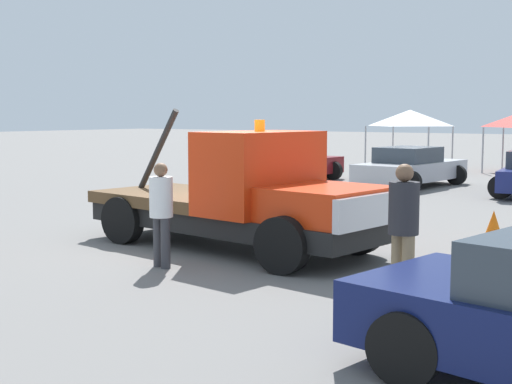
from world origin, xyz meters
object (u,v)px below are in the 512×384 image
at_px(person_near_truck, 404,222).
at_px(person_at_hood, 161,207).
at_px(parked_car_maroon, 290,164).
at_px(traffic_cone, 494,225).
at_px(parked_car_silver, 411,168).
at_px(tow_truck, 248,199).
at_px(canopy_tent_white, 410,118).

xyz_separation_m(person_near_truck, person_at_hood, (-3.88, -0.36, -0.07)).
height_order(parked_car_maroon, traffic_cone, parked_car_maroon).
bearing_deg(person_at_hood, person_near_truck, -72.97).
xyz_separation_m(person_at_hood, parked_car_silver, (-1.77, 14.03, -0.31)).
xyz_separation_m(tow_truck, person_at_hood, (-0.30, -1.91, 0.04)).
height_order(parked_car_maroon, parked_car_silver, same).
bearing_deg(person_near_truck, traffic_cone, 31.38).
bearing_deg(canopy_tent_white, traffic_cone, -62.18).
bearing_deg(tow_truck, parked_car_silver, 106.55).
xyz_separation_m(person_near_truck, traffic_cone, (-0.42, 5.32, -0.77)).
distance_m(tow_truck, canopy_tent_white, 21.45).
relative_size(tow_truck, person_at_hood, 3.69).
relative_size(parked_car_maroon, parked_car_silver, 0.87).
relative_size(person_near_truck, parked_car_silver, 0.36).
bearing_deg(parked_car_maroon, canopy_tent_white, -1.53).
height_order(tow_truck, traffic_cone, tow_truck).
xyz_separation_m(canopy_tent_white, traffic_cone, (8.90, -16.86, -1.99)).
distance_m(tow_truck, parked_car_silver, 12.30).
height_order(person_near_truck, parked_car_maroon, person_near_truck).
relative_size(person_near_truck, traffic_cone, 3.22).
relative_size(person_at_hood, traffic_cone, 3.00).
height_order(tow_truck, parked_car_maroon, tow_truck).
xyz_separation_m(tow_truck, parked_car_maroon, (-6.43, 11.56, -0.27)).
xyz_separation_m(person_near_truck, canopy_tent_white, (-9.31, 22.18, 1.22)).
bearing_deg(canopy_tent_white, tow_truck, -74.49).
distance_m(tow_truck, person_near_truck, 3.91).
bearing_deg(parked_car_silver, person_at_hood, -167.74).
bearing_deg(parked_car_maroon, parked_car_silver, -79.66).
height_order(tow_truck, person_at_hood, tow_truck).
height_order(tow_truck, person_near_truck, tow_truck).
bearing_deg(traffic_cone, canopy_tent_white, 117.82).
relative_size(person_at_hood, canopy_tent_white, 0.54).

